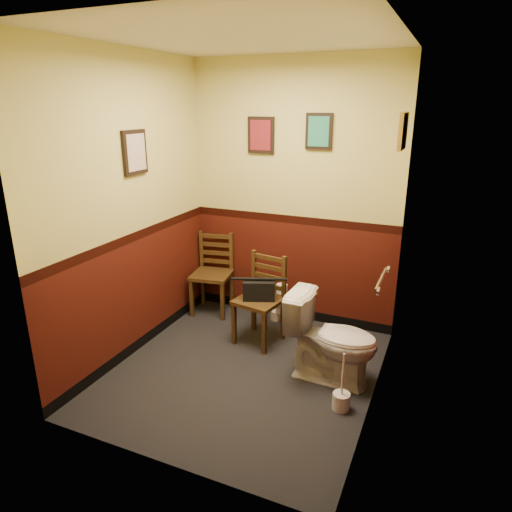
{
  "coord_description": "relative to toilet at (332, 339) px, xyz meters",
  "views": [
    {
      "loc": [
        1.49,
        -3.18,
        2.25
      ],
      "look_at": [
        0.0,
        0.25,
        1.0
      ],
      "focal_mm": 32.0,
      "sensor_mm": 36.0,
      "label": 1
    }
  ],
  "objects": [
    {
      "name": "grab_bar",
      "position": [
        0.35,
        0.06,
        0.57
      ],
      "size": [
        0.05,
        0.56,
        0.06
      ],
      "color": "silver",
      "rests_on": "wall_right"
    },
    {
      "name": "ceiling",
      "position": [
        -0.72,
        -0.19,
        2.32
      ],
      "size": [
        2.2,
        2.4,
        0.0
      ],
      "primitive_type": "cube",
      "rotation": [
        3.14,
        0.0,
        0.0
      ],
      "color": "silver",
      "rests_on": "ground"
    },
    {
      "name": "framed_print_back_a",
      "position": [
        -1.07,
        0.99,
        1.57
      ],
      "size": [
        0.28,
        0.04,
        0.36
      ],
      "color": "black",
      "rests_on": "wall_back"
    },
    {
      "name": "floor",
      "position": [
        -0.72,
        -0.19,
        -0.38
      ],
      "size": [
        2.2,
        2.4,
        0.0
      ],
      "primitive_type": "cube",
      "color": "black",
      "rests_on": "ground"
    },
    {
      "name": "framed_print_back_b",
      "position": [
        -0.47,
        0.99,
        1.62
      ],
      "size": [
        0.26,
        0.04,
        0.34
      ],
      "color": "black",
      "rests_on": "wall_back"
    },
    {
      "name": "framed_print_right",
      "position": [
        0.36,
        0.41,
        1.67
      ],
      "size": [
        0.04,
        0.34,
        0.28
      ],
      "color": "olive",
      "rests_on": "wall_right"
    },
    {
      "name": "toilet_brush",
      "position": [
        0.18,
        -0.37,
        -0.3
      ],
      "size": [
        0.14,
        0.14,
        0.48
      ],
      "color": "silver",
      "rests_on": "floor"
    },
    {
      "name": "wall_front",
      "position": [
        -0.72,
        -1.39,
        0.97
      ],
      "size": [
        2.2,
        0.0,
        2.7
      ],
      "primitive_type": "cube",
      "rotation": [
        -1.57,
        0.0,
        0.0
      ],
      "color": "#3F110B",
      "rests_on": "ground"
    },
    {
      "name": "chair_left",
      "position": [
        -1.58,
        0.82,
        0.07
      ],
      "size": [
        0.48,
        0.48,
        0.89
      ],
      "rotation": [
        0.0,
        0.0,
        0.17
      ],
      "color": "#563A1A",
      "rests_on": "floor"
    },
    {
      "name": "wall_left",
      "position": [
        -1.82,
        -0.19,
        0.97
      ],
      "size": [
        0.0,
        2.4,
        2.7
      ],
      "primitive_type": "cube",
      "rotation": [
        1.57,
        0.0,
        1.57
      ],
      "color": "#3F110B",
      "rests_on": "ground"
    },
    {
      "name": "chair_right",
      "position": [
        -0.81,
        0.4,
        0.06
      ],
      "size": [
        0.47,
        0.47,
        0.87
      ],
      "rotation": [
        0.0,
        0.0,
        -0.17
      ],
      "color": "#563A1A",
      "rests_on": "floor"
    },
    {
      "name": "wall_right",
      "position": [
        0.38,
        -0.19,
        0.97
      ],
      "size": [
        0.0,
        2.4,
        2.7
      ],
      "primitive_type": "cube",
      "rotation": [
        1.57,
        0.0,
        -1.57
      ],
      "color": "#3F110B",
      "rests_on": "ground"
    },
    {
      "name": "wall_back",
      "position": [
        -0.72,
        1.01,
        0.97
      ],
      "size": [
        2.2,
        0.0,
        2.7
      ],
      "primitive_type": "cube",
      "rotation": [
        1.57,
        0.0,
        0.0
      ],
      "color": "#3F110B",
      "rests_on": "ground"
    },
    {
      "name": "framed_print_left",
      "position": [
        -1.8,
        -0.09,
        1.47
      ],
      "size": [
        0.04,
        0.3,
        0.38
      ],
      "color": "black",
      "rests_on": "wall_left"
    },
    {
      "name": "toilet",
      "position": [
        0.0,
        0.0,
        0.0
      ],
      "size": [
        0.78,
        0.46,
        0.75
      ],
      "primitive_type": "imported",
      "rotation": [
        0.0,
        0.0,
        1.54
      ],
      "color": "white",
      "rests_on": "floor"
    },
    {
      "name": "tp_stack",
      "position": [
        -0.77,
        0.86,
        -0.2
      ],
      "size": [
        0.24,
        0.15,
        0.42
      ],
      "color": "silver",
      "rests_on": "floor"
    },
    {
      "name": "handbag",
      "position": [
        -0.82,
        0.36,
        0.18
      ],
      "size": [
        0.34,
        0.25,
        0.22
      ],
      "rotation": [
        0.0,
        0.0,
        0.38
      ],
      "color": "black",
      "rests_on": "chair_right"
    }
  ]
}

